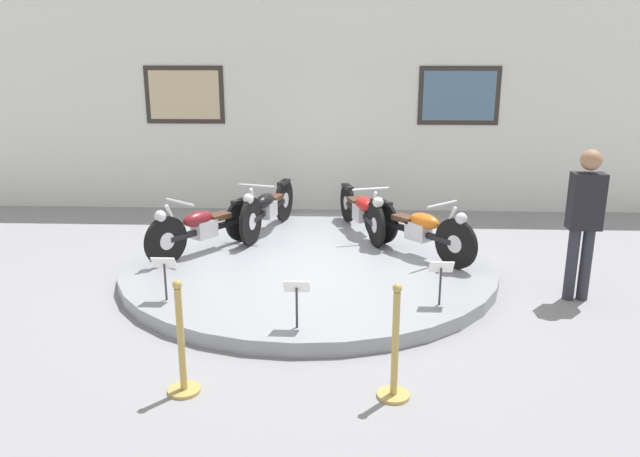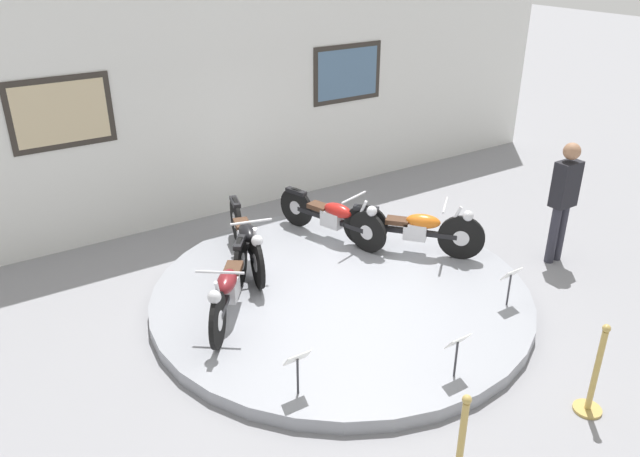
# 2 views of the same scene
# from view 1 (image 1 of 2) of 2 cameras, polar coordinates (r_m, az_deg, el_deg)

# --- Properties ---
(ground_plane) EXTENTS (60.00, 60.00, 0.00)m
(ground_plane) POSITION_cam_1_polar(r_m,az_deg,el_deg) (8.26, -0.96, -3.98)
(ground_plane) COLOR gray
(display_platform) EXTENTS (4.83, 4.83, 0.17)m
(display_platform) POSITION_cam_1_polar(r_m,az_deg,el_deg) (8.23, -0.97, -3.44)
(display_platform) COLOR gray
(display_platform) RESTS_ON ground_plane
(back_wall) EXTENTS (14.00, 0.22, 3.74)m
(back_wall) POSITION_cam_1_polar(r_m,az_deg,el_deg) (11.23, 0.07, 11.18)
(back_wall) COLOR silver
(back_wall) RESTS_ON ground_plane
(motorcycle_maroon) EXTENTS (1.24, 1.62, 0.79)m
(motorcycle_maroon) POSITION_cam_1_polar(r_m,az_deg,el_deg) (8.53, -10.55, 0.27)
(motorcycle_maroon) COLOR black
(motorcycle_maroon) RESTS_ON display_platform
(motorcycle_black) EXTENTS (0.65, 1.98, 0.82)m
(motorcycle_black) POSITION_cam_1_polar(r_m,az_deg,el_deg) (9.35, -4.82, 2.00)
(motorcycle_black) COLOR black
(motorcycle_black) RESTS_ON display_platform
(motorcycle_red) EXTENTS (0.71, 1.89, 0.78)m
(motorcycle_red) POSITION_cam_1_polar(r_m,az_deg,el_deg) (9.28, 3.84, 1.75)
(motorcycle_red) COLOR black
(motorcycle_red) RESTS_ON display_platform
(motorcycle_orange) EXTENTS (1.35, 1.54, 0.80)m
(motorcycle_orange) POSITION_cam_1_polar(r_m,az_deg,el_deg) (8.37, 9.00, 0.07)
(motorcycle_orange) COLOR black
(motorcycle_orange) RESTS_ON display_platform
(info_placard_front_left) EXTENTS (0.26, 0.11, 0.51)m
(info_placard_front_left) POSITION_cam_1_polar(r_m,az_deg,el_deg) (7.01, -14.04, -3.58)
(info_placard_front_left) COLOR #333338
(info_placard_front_left) RESTS_ON display_platform
(info_placard_front_centre) EXTENTS (0.26, 0.11, 0.51)m
(info_placard_front_centre) POSITION_cam_1_polar(r_m,az_deg,el_deg) (6.15, -2.15, -5.92)
(info_placard_front_centre) COLOR #333338
(info_placard_front_centre) RESTS_ON display_platform
(info_placard_front_right) EXTENTS (0.26, 0.11, 0.51)m
(info_placard_front_right) POSITION_cam_1_polar(r_m,az_deg,el_deg) (6.80, 11.00, -4.00)
(info_placard_front_right) COLOR #333338
(info_placard_front_right) RESTS_ON display_platform
(visitor_standing) EXTENTS (0.36, 0.23, 1.77)m
(visitor_standing) POSITION_cam_1_polar(r_m,az_deg,el_deg) (7.68, 23.03, 1.06)
(visitor_standing) COLOR #2D2D38
(visitor_standing) RESTS_ON ground_plane
(stanchion_post_left_of_entry) EXTENTS (0.28, 0.28, 1.02)m
(stanchion_post_left_of_entry) POSITION_cam_1_polar(r_m,az_deg,el_deg) (5.50, -12.51, -11.26)
(stanchion_post_left_of_entry) COLOR tan
(stanchion_post_left_of_entry) RESTS_ON ground_plane
(stanchion_post_right_of_entry) EXTENTS (0.28, 0.28, 1.02)m
(stanchion_post_right_of_entry) POSITION_cam_1_polar(r_m,az_deg,el_deg) (5.34, 6.84, -11.84)
(stanchion_post_right_of_entry) COLOR tan
(stanchion_post_right_of_entry) RESTS_ON ground_plane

